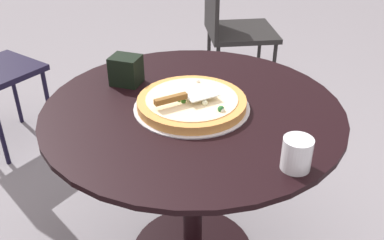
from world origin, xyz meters
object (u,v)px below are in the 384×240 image
Objects in this scene: patio_table at (193,149)px; pizza_server at (185,96)px; patio_chair_corner at (230,24)px; drinking_cup at (297,154)px; pizza_on_tray at (192,103)px; napkin_dispenser at (126,70)px.

pizza_server is (-0.04, 0.01, 0.23)m from patio_table.
patio_table is 1.41m from patio_chair_corner.
pizza_server is at bearing 72.19° from drinking_cup.
pizza_on_tray is 0.30m from napkin_dispenser.
drinking_cup is at bearing -107.81° from pizza_server.
napkin_dispenser is 1.33m from patio_chair_corner.
patio_chair_corner reaches higher than drinking_cup.
pizza_on_tray is 0.05m from pizza_server.
pizza_server is 1.47m from patio_chair_corner.
patio_chair_corner is at bearing 28.37° from drinking_cup.
pizza_on_tray is 0.42m from drinking_cup.
pizza_server reaches higher than pizza_on_tray.
napkin_dispenser is at bearing 79.77° from pizza_on_tray.
pizza_on_tray is 3.68× the size of napkin_dispenser.
drinking_cup is 0.87× the size of napkin_dispenser.
pizza_server is 0.30m from napkin_dispenser.
napkin_dispenser reaches higher than pizza_on_tray.
napkin_dispenser reaches higher than pizza_server.
patio_table is at bearing 66.49° from drinking_cup.
pizza_on_tray is at bearing -168.20° from patio_table.
patio_table is at bearing -162.41° from patio_chair_corner.
pizza_server is at bearing 169.34° from pizza_on_tray.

